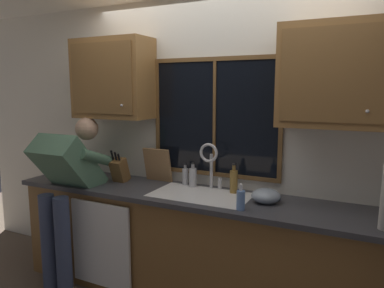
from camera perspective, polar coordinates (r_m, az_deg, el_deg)
The scene contains 22 objects.
back_wall at distance 3.17m, azimuth 5.24°, elevation -0.30°, with size 5.88×0.12×2.55m, color silver.
window_glass at distance 3.10m, azimuth 3.66°, elevation 4.18°, with size 1.10×0.02×0.95m, color black.
window_frame_top at distance 3.09m, azimuth 3.68°, elevation 13.30°, with size 1.17×0.02×0.04m, color brown.
window_frame_bottom at distance 3.17m, azimuth 3.51°, elevation -4.74°, with size 1.17×0.02×0.04m, color brown.
window_frame_left at distance 3.35m, azimuth -5.44°, elevation 4.49°, with size 0.04×0.02×0.95m, color brown.
window_frame_right at distance 2.92m, azimuth 13.94°, elevation 3.66°, with size 0.04×0.02×0.95m, color brown.
window_mullion_center at distance 3.09m, azimuth 3.58°, elevation 4.16°, with size 0.02×0.02×0.95m, color brown.
lower_cabinet_run at distance 3.11m, azimuth 2.62°, elevation -16.64°, with size 3.48×0.58×0.88m, color brown.
countertop at distance 2.92m, azimuth 2.53°, elevation -8.62°, with size 3.54×0.62×0.04m, color #38383D.
dishwasher_front at distance 3.27m, azimuth -14.26°, elevation -15.20°, with size 0.60×0.02×0.74m, color white.
upper_cabinet_left at distance 3.44m, azimuth -12.42°, elevation 10.03°, with size 0.74×0.36×0.72m.
upper_cabinet_right at distance 2.71m, azimuth 21.58°, elevation 10.03°, with size 0.74×0.36×0.72m.
sink at distance 2.98m, azimuth 1.36°, elevation -9.83°, with size 0.80×0.46×0.21m.
faucet at distance 3.05m, azimuth 2.93°, elevation -2.58°, with size 0.18×0.09×0.40m.
person_standing at distance 3.36m, azimuth -19.07°, elevation -6.01°, with size 0.53×0.71×1.51m.
knife_block at distance 3.39m, azimuth -11.38°, elevation -4.08°, with size 0.12×0.18×0.32m.
cutting_board at distance 3.34m, azimuth -5.47°, elevation -3.33°, with size 0.27×0.02×0.32m, color #997047.
mixing_bowl at distance 2.80m, azimuth 11.62°, elevation -8.06°, with size 0.22×0.22×0.11m, color #8C99A8.
soap_dispenser at distance 2.60m, azimuth 7.72°, elevation -8.73°, with size 0.06×0.07×0.19m.
bottle_green_glass at distance 3.23m, azimuth -1.07°, elevation -5.08°, with size 0.06×0.06×0.19m.
bottle_tall_clear at distance 3.16m, azimuth 0.13°, elevation -5.21°, with size 0.07×0.07×0.22m.
bottle_amber_small at distance 2.99m, azimuth 6.62°, elevation -5.82°, with size 0.06×0.06×0.25m.
Camera 1 is at (1.11, -2.87, 1.77)m, focal length 33.71 mm.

